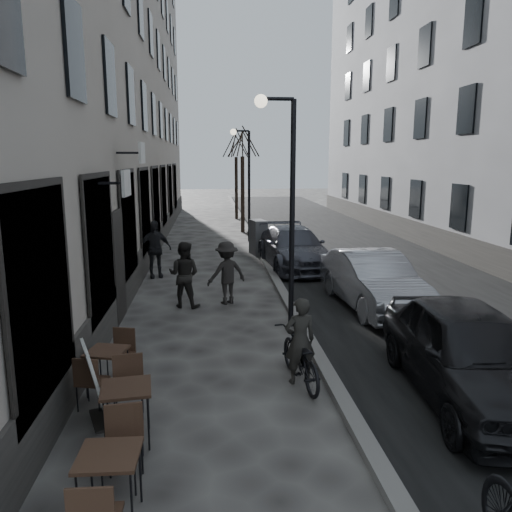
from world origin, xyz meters
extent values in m
plane|color=#34312F|center=(0.00, 0.00, 0.00)|extent=(120.00, 120.00, 0.00)
cube|color=black|center=(3.85, 16.00, 0.00)|extent=(7.30, 60.00, 0.00)
cube|color=slate|center=(0.20, 16.00, 0.06)|extent=(0.25, 60.00, 0.12)
cube|color=gray|center=(-6.00, 16.50, 8.00)|extent=(4.00, 35.00, 16.00)
cube|color=slate|center=(9.50, 16.50, 8.00)|extent=(4.00, 35.00, 16.00)
cylinder|color=black|center=(0.00, 6.00, 2.50)|extent=(0.12, 0.12, 5.00)
cylinder|color=black|center=(-0.35, 6.00, 5.00)|extent=(0.70, 0.08, 0.08)
sphere|color=#FFF2CC|center=(-0.70, 6.00, 4.95)|extent=(0.28, 0.28, 0.28)
cylinder|color=black|center=(0.00, 18.00, 2.50)|extent=(0.12, 0.12, 5.00)
cylinder|color=black|center=(-0.35, 18.00, 5.00)|extent=(0.70, 0.08, 0.08)
sphere|color=#FFF2CC|center=(-0.70, 18.00, 4.95)|extent=(0.28, 0.28, 0.28)
cylinder|color=black|center=(-0.10, 21.00, 1.95)|extent=(0.20, 0.20, 3.90)
cylinder|color=black|center=(-0.10, 27.00, 1.95)|extent=(0.20, 0.20, 3.90)
cube|color=#322116|center=(-2.89, -0.07, 0.75)|extent=(0.64, 0.64, 0.04)
cylinder|color=black|center=(-3.16, -0.33, 0.36)|extent=(0.02, 0.02, 0.73)
cylinder|color=black|center=(-2.64, -0.34, 0.36)|extent=(0.02, 0.02, 0.73)
cylinder|color=black|center=(-3.15, 0.20, 0.36)|extent=(0.02, 0.02, 0.73)
cylinder|color=black|center=(-2.63, 0.19, 0.36)|extent=(0.02, 0.02, 0.73)
cube|color=#322116|center=(-2.96, 1.43, 0.77)|extent=(0.72, 0.72, 0.04)
cylinder|color=black|center=(-3.19, 1.13, 0.38)|extent=(0.03, 0.03, 0.75)
cylinder|color=black|center=(-2.65, 1.19, 0.38)|extent=(0.03, 0.03, 0.75)
cylinder|color=black|center=(-3.26, 1.67, 0.38)|extent=(0.03, 0.03, 0.75)
cylinder|color=black|center=(-2.72, 1.73, 0.38)|extent=(0.03, 0.03, 0.75)
cube|color=#322116|center=(-3.51, 2.95, 0.71)|extent=(0.72, 0.72, 0.04)
cylinder|color=black|center=(-3.81, 2.77, 0.34)|extent=(0.02, 0.02, 0.69)
cylinder|color=black|center=(-3.33, 2.65, 0.34)|extent=(0.02, 0.02, 0.69)
cylinder|color=black|center=(-3.69, 3.25, 0.34)|extent=(0.02, 0.02, 0.69)
cylinder|color=black|center=(-3.21, 3.13, 0.34)|extent=(0.02, 0.02, 0.69)
cube|color=black|center=(-3.40, 2.02, 0.02)|extent=(0.55, 0.76, 0.04)
cube|color=white|center=(-3.49, 2.02, 0.61)|extent=(0.50, 0.74, 1.15)
cube|color=slate|center=(0.10, 14.77, 0.69)|extent=(0.69, 1.01, 1.38)
imported|color=black|center=(-0.34, 3.02, 0.46)|extent=(0.87, 1.81, 0.91)
imported|color=black|center=(-0.34, 3.02, 0.75)|extent=(0.60, 0.44, 1.50)
imported|color=black|center=(-2.50, 7.70, 0.85)|extent=(0.99, 0.87, 1.71)
imported|color=black|center=(-1.40, 7.93, 0.83)|extent=(1.22, 0.99, 1.65)
imported|color=black|center=(-3.60, 11.11, 0.92)|extent=(1.16, 0.72, 1.84)
imported|color=black|center=(2.22, 2.24, 0.76)|extent=(2.13, 4.60, 1.53)
imported|color=#9899A0|center=(2.30, 7.16, 0.72)|extent=(1.81, 4.45, 1.43)
imported|color=#3D3E48|center=(1.11, 12.25, 0.70)|extent=(2.35, 4.96, 1.40)
camera|label=1|loc=(-1.81, -4.84, 3.74)|focal=35.00mm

